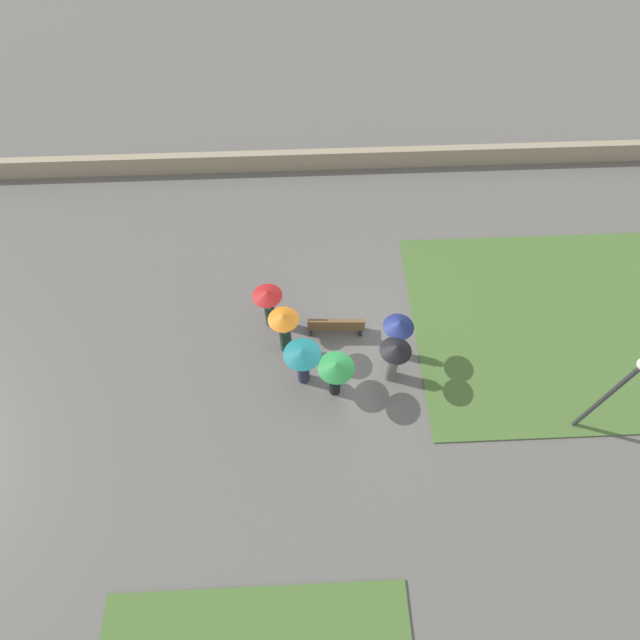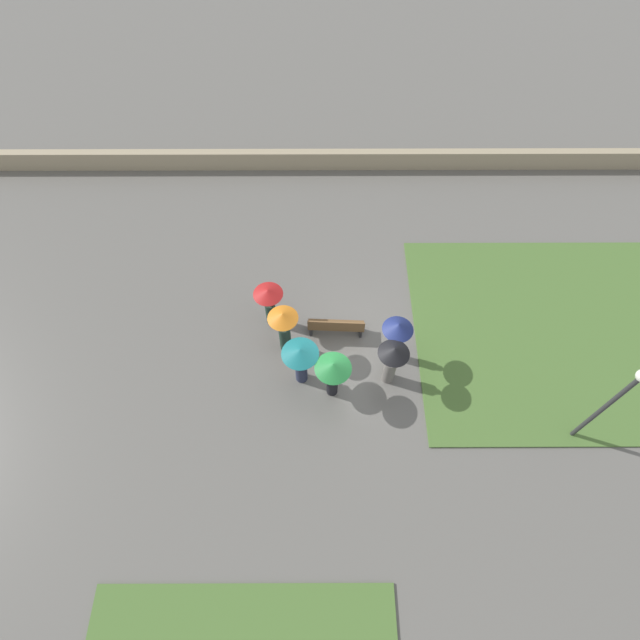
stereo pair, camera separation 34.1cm
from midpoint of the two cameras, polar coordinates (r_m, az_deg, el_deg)
The scene contains 11 objects.
ground_plane at distance 16.34m, azimuth 4.46°, elevation -3.95°, with size 90.00×90.00×0.00m, color #66635E.
lawn_patch_near at distance 18.47m, azimuth 25.49°, elevation -1.27°, with size 9.20×7.85×0.06m.
parapet_wall at distance 21.85m, azimuth 3.42°, elevation 17.83°, with size 45.00×0.35×0.82m.
park_bench at distance 16.29m, azimuth 2.44°, elevation -0.75°, with size 1.86×0.51×0.90m.
lamp_post at distance 14.83m, azimuth 31.28°, elevation -7.67°, with size 0.32×0.32×4.07m.
crowd_person_red at distance 16.00m, azimuth -5.23°, elevation 2.20°, with size 0.95×0.95×1.78m.
crowd_person_navy at distance 15.22m, azimuth 9.42°, elevation -1.44°, with size 0.95×0.95×1.91m.
crowd_person_teal at distance 14.74m, azimuth -1.59°, elevation -4.39°, with size 1.11×1.11×1.82m.
crowd_person_green at distance 14.48m, azimuth 2.17°, elevation -5.89°, with size 1.08×1.08×1.83m.
crowd_person_orange at distance 15.34m, azimuth -3.53°, elevation -0.69°, with size 0.94×0.94×1.98m.
crowd_person_black at distance 14.92m, azimuth 8.92°, elevation -4.42°, with size 0.94×0.94×1.91m.
Camera 2 is at (1.12, 7.82, 14.29)m, focal length 28.00 mm.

